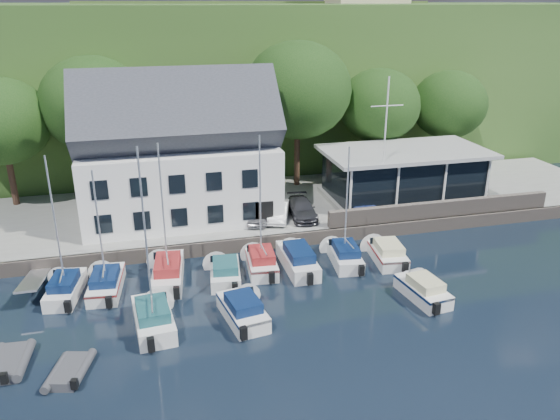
# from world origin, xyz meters

# --- Properties ---
(ground) EXTENTS (180.00, 180.00, 0.00)m
(ground) POSITION_xyz_m (0.00, 0.00, 0.00)
(ground) COLOR black
(ground) RESTS_ON ground
(quay) EXTENTS (60.00, 13.00, 1.00)m
(quay) POSITION_xyz_m (0.00, 17.50, 0.50)
(quay) COLOR gray
(quay) RESTS_ON ground
(quay_face) EXTENTS (60.00, 0.30, 1.00)m
(quay_face) POSITION_xyz_m (0.00, 11.00, 0.50)
(quay_face) COLOR #71645A
(quay_face) RESTS_ON ground
(hillside) EXTENTS (160.00, 75.00, 16.00)m
(hillside) POSITION_xyz_m (0.00, 62.00, 8.00)
(hillside) COLOR #2A4A1B
(hillside) RESTS_ON ground
(field_patch) EXTENTS (50.00, 30.00, 0.30)m
(field_patch) POSITION_xyz_m (8.00, 70.00, 16.15)
(field_patch) COLOR #516231
(field_patch) RESTS_ON hillside
(harbor_building) EXTENTS (14.40, 8.20, 8.70)m
(harbor_building) POSITION_xyz_m (-7.00, 16.50, 5.35)
(harbor_building) COLOR white
(harbor_building) RESTS_ON quay
(club_pavilion) EXTENTS (13.20, 7.20, 4.10)m
(club_pavilion) POSITION_xyz_m (11.00, 16.00, 3.05)
(club_pavilion) COLOR black
(club_pavilion) RESTS_ON quay
(seawall) EXTENTS (18.00, 0.50, 1.20)m
(seawall) POSITION_xyz_m (12.00, 11.40, 1.60)
(seawall) COLOR #71645A
(seawall) RESTS_ON quay
(gangway) EXTENTS (1.20, 6.00, 1.40)m
(gangway) POSITION_xyz_m (-16.50, 9.00, 0.00)
(gangway) COLOR silver
(gangway) RESTS_ON ground
(car_silver) EXTENTS (2.37, 3.94, 1.26)m
(car_silver) POSITION_xyz_m (-1.73, 13.81, 1.63)
(car_silver) COLOR #A5A5AA
(car_silver) RESTS_ON quay
(car_white) EXTENTS (2.56, 4.12, 1.28)m
(car_white) POSITION_xyz_m (-0.11, 13.84, 1.64)
(car_white) COLOR white
(car_white) RESTS_ON quay
(car_dgrey) EXTENTS (2.22, 4.63, 1.30)m
(car_dgrey) POSITION_xyz_m (1.73, 13.90, 1.65)
(car_dgrey) COLOR #2C2D31
(car_dgrey) RESTS_ON quay
(car_blue) EXTENTS (1.70, 3.68, 1.23)m
(car_blue) POSITION_xyz_m (6.35, 13.91, 1.61)
(car_blue) COLOR #2F4590
(car_blue) RESTS_ON quay
(flagpole) EXTENTS (2.49, 0.20, 10.36)m
(flagpole) POSITION_xyz_m (7.74, 13.07, 6.18)
(flagpole) COLOR white
(flagpole) RESTS_ON quay
(tree_0) EXTENTS (7.37, 7.37, 10.07)m
(tree_0) POSITION_xyz_m (-19.81, 22.20, 6.04)
(tree_0) COLOR black
(tree_0) RESTS_ON quay
(tree_1) EXTENTS (8.38, 8.38, 11.45)m
(tree_1) POSITION_xyz_m (-13.05, 22.76, 6.73)
(tree_1) COLOR black
(tree_1) RESTS_ON quay
(tree_3) EXTENTS (9.07, 9.07, 12.40)m
(tree_3) POSITION_xyz_m (3.49, 21.53, 7.20)
(tree_3) COLOR black
(tree_3) RESTS_ON quay
(tree_4) EXTENTS (7.25, 7.25, 9.90)m
(tree_4) POSITION_xyz_m (11.17, 21.87, 5.95)
(tree_4) COLOR black
(tree_4) RESTS_ON quay
(tree_5) EXTENTS (6.93, 6.93, 9.47)m
(tree_5) POSITION_xyz_m (18.28, 22.18, 5.74)
(tree_5) COLOR black
(tree_5) RESTS_ON quay
(boat_r1_0) EXTENTS (2.64, 6.06, 8.42)m
(boat_r1_0) POSITION_xyz_m (-14.63, 7.54, 4.21)
(boat_r1_0) COLOR white
(boat_r1_0) RESTS_ON ground
(boat_r1_1) EXTENTS (2.54, 6.31, 8.25)m
(boat_r1_1) POSITION_xyz_m (-12.34, 7.61, 4.13)
(boat_r1_1) COLOR white
(boat_r1_1) RESTS_ON ground
(boat_r1_2) EXTENTS (2.75, 7.33, 9.61)m
(boat_r1_2) POSITION_xyz_m (-8.66, 7.97, 4.80)
(boat_r1_2) COLOR white
(boat_r1_2) RESTS_ON ground
(boat_r1_3) EXTENTS (2.63, 5.69, 1.36)m
(boat_r1_3) POSITION_xyz_m (-5.21, 7.25, 0.68)
(boat_r1_3) COLOR white
(boat_r1_3) RESTS_ON ground
(boat_r1_4) EXTENTS (2.37, 5.93, 9.11)m
(boat_r1_4) POSITION_xyz_m (-2.75, 7.98, 4.56)
(boat_r1_4) COLOR white
(boat_r1_4) RESTS_ON ground
(boat_r1_5) EXTENTS (1.94, 7.12, 1.57)m
(boat_r1_5) POSITION_xyz_m (-0.39, 7.68, 0.79)
(boat_r1_5) COLOR white
(boat_r1_5) RESTS_ON ground
(boat_r1_6) EXTENTS (2.53, 6.32, 8.53)m
(boat_r1_6) POSITION_xyz_m (2.85, 7.69, 4.27)
(boat_r1_6) COLOR white
(boat_r1_6) RESTS_ON ground
(boat_r1_7) EXTENTS (2.66, 6.04, 1.37)m
(boat_r1_7) POSITION_xyz_m (5.72, 7.30, 0.69)
(boat_r1_7) COLOR white
(boat_r1_7) RESTS_ON ground
(boat_r2_1) EXTENTS (2.60, 6.43, 9.58)m
(boat_r2_1) POSITION_xyz_m (-9.74, 2.81, 4.79)
(boat_r2_1) COLOR white
(boat_r2_1) RESTS_ON ground
(boat_r2_2) EXTENTS (2.88, 5.90, 1.47)m
(boat_r2_2) POSITION_xyz_m (-4.99, 2.46, 0.73)
(boat_r2_2) COLOR white
(boat_r2_2) RESTS_ON ground
(boat_r2_4) EXTENTS (2.46, 5.56, 1.40)m
(boat_r2_4) POSITION_xyz_m (5.63, 2.12, 0.70)
(boat_r2_4) COLOR white
(boat_r2_4) RESTS_ON ground
(dinghy_0) EXTENTS (2.06, 3.22, 0.73)m
(dinghy_0) POSITION_xyz_m (-16.52, 1.06, 0.36)
(dinghy_0) COLOR #3C3D41
(dinghy_0) RESTS_ON ground
(dinghy_1) EXTENTS (2.36, 3.15, 0.65)m
(dinghy_1) POSITION_xyz_m (-13.68, -0.27, 0.33)
(dinghy_1) COLOR #3C3D41
(dinghy_1) RESTS_ON ground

